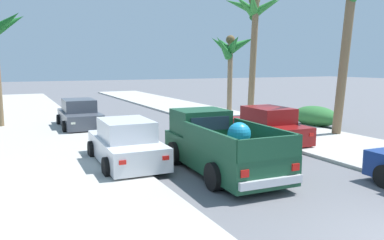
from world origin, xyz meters
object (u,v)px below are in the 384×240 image
palm_tree_right_fore (254,18)px  pickup_truck (219,146)px  car_right_near (126,144)px  hedge_bush (315,116)px  palm_tree_left_back (231,48)px  car_left_near (79,115)px  car_right_mid (267,126)px

palm_tree_right_fore → pickup_truck: bearing=-129.6°
car_right_near → palm_tree_right_fore: size_ratio=0.56×
palm_tree_right_fore → hedge_bush: bearing=-77.5°
palm_tree_left_back → car_left_near: bearing=-166.6°
car_right_mid → hedge_bush: car_right_mid is taller
car_right_mid → palm_tree_left_back: 11.40m
hedge_bush → palm_tree_left_back: bearing=96.3°
pickup_truck → hedge_bush: 10.61m
pickup_truck → car_right_near: 3.12m
palm_tree_right_fore → palm_tree_left_back: palm_tree_right_fore is taller
pickup_truck → car_right_near: bearing=140.6°
palm_tree_left_back → hedge_bush: (0.82, -7.45, -3.91)m
car_right_near → palm_tree_left_back: (10.75, 10.83, 3.74)m
pickup_truck → palm_tree_left_back: 15.72m
car_right_near → palm_tree_right_fore: 14.29m
car_left_near → palm_tree_right_fore: size_ratio=0.56×
car_left_near → palm_tree_right_fore: bearing=-1.9°
pickup_truck → car_left_near: bearing=103.8°
car_right_mid → hedge_bush: 5.64m
palm_tree_right_fore → palm_tree_left_back: (0.18, 2.94, -1.76)m
palm_tree_left_back → pickup_truck: bearing=-123.1°
car_right_near → car_right_mid: bearing=8.4°
pickup_truck → car_right_near: pickup_truck is taller
pickup_truck → car_right_mid: size_ratio=1.22×
car_left_near → car_right_mid: size_ratio=0.99×
palm_tree_right_fore → hedge_bush: palm_tree_right_fore is taller
palm_tree_left_back → hedge_bush: 8.45m
car_left_near → car_right_near: (0.10, -8.25, 0.00)m
car_right_mid → palm_tree_left_back: (4.27, 9.88, 3.74)m
palm_tree_left_back → hedge_bush: bearing=-83.7°
car_right_near → palm_tree_left_back: 15.71m
car_right_mid → hedge_bush: size_ratio=1.55×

